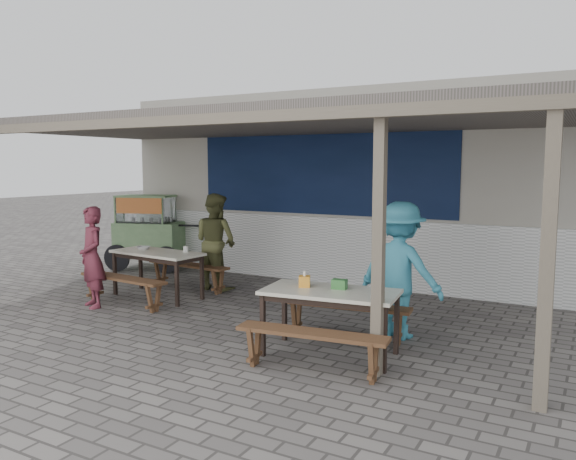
% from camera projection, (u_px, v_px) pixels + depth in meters
% --- Properties ---
extents(ground, '(60.00, 60.00, 0.00)m').
position_uv_depth(ground, '(237.00, 322.00, 7.68)').
color(ground, slate).
rests_on(ground, ground).
extents(back_wall, '(9.00, 1.28, 3.50)m').
position_uv_depth(back_wall, '(343.00, 187.00, 10.59)').
color(back_wall, '#B5B0A2').
rests_on(back_wall, ground).
extents(warung_roof, '(9.00, 4.21, 2.81)m').
position_uv_depth(warung_roof, '(270.00, 125.00, 8.14)').
color(warung_roof, '#625854').
rests_on(warung_roof, ground).
extents(table_left, '(1.61, 0.80, 0.75)m').
position_uv_depth(table_left, '(157.00, 256.00, 9.07)').
color(table_left, silver).
rests_on(table_left, ground).
extents(bench_left_street, '(1.67, 0.43, 0.45)m').
position_uv_depth(bench_left_street, '(123.00, 284.00, 8.53)').
color(bench_left_street, brown).
rests_on(bench_left_street, ground).
extents(bench_left_wall, '(1.67, 0.43, 0.45)m').
position_uv_depth(bench_left_wall, '(188.00, 270.00, 9.69)').
color(bench_left_wall, brown).
rests_on(bench_left_wall, ground).
extents(table_right, '(1.57, 0.93, 0.75)m').
position_uv_depth(table_right, '(330.00, 297.00, 6.27)').
color(table_right, silver).
rests_on(table_right, ground).
extents(bench_right_street, '(1.62, 0.47, 0.45)m').
position_uv_depth(bench_right_street, '(311.00, 342.00, 5.74)').
color(bench_right_street, brown).
rests_on(bench_right_street, ground).
extents(bench_right_wall, '(1.62, 0.47, 0.45)m').
position_uv_depth(bench_right_wall, '(346.00, 312.00, 6.88)').
color(bench_right_wall, brown).
rests_on(bench_right_wall, ground).
extents(vendor_cart, '(1.80, 1.14, 1.53)m').
position_uv_depth(vendor_cart, '(148.00, 229.00, 11.50)').
color(vendor_cart, '#739865').
rests_on(vendor_cart, ground).
extents(patron_street_side, '(0.66, 0.56, 1.53)m').
position_uv_depth(patron_street_side, '(92.00, 257.00, 8.43)').
color(patron_street_side, maroon).
rests_on(patron_street_side, ground).
extents(patron_wall_side, '(0.91, 0.76, 1.66)m').
position_uv_depth(patron_wall_side, '(216.00, 242.00, 9.65)').
color(patron_wall_side, '#4F512C').
rests_on(patron_wall_side, ground).
extents(patron_right_table, '(1.18, 0.80, 1.70)m').
position_uv_depth(patron_right_table, '(400.00, 270.00, 6.93)').
color(patron_right_table, teal).
rests_on(patron_right_table, ground).
extents(tissue_box, '(0.17, 0.17, 0.13)m').
position_uv_depth(tissue_box, '(304.00, 281.00, 6.43)').
color(tissue_box, orange).
rests_on(tissue_box, table_right).
extents(donation_box, '(0.18, 0.13, 0.11)m').
position_uv_depth(donation_box, '(339.00, 284.00, 6.32)').
color(donation_box, '#337333').
rests_on(donation_box, table_right).
extents(condiment_jar, '(0.08, 0.08, 0.09)m').
position_uv_depth(condiment_jar, '(186.00, 249.00, 9.01)').
color(condiment_jar, silver).
rests_on(condiment_jar, table_left).
extents(condiment_bowl, '(0.27, 0.27, 0.05)m').
position_uv_depth(condiment_bowl, '(144.00, 248.00, 9.27)').
color(condiment_bowl, white).
rests_on(condiment_bowl, table_left).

